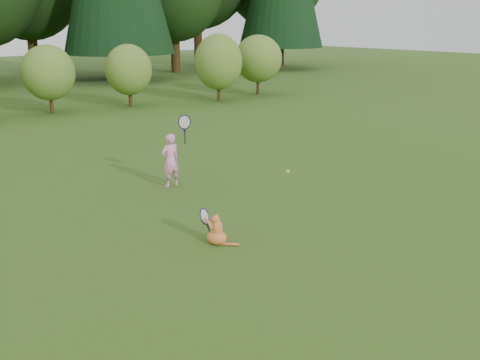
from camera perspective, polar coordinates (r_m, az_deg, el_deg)
ground at (r=8.38m, az=2.17°, el=-6.08°), size 100.00×100.00×0.00m
shrub_row at (r=19.72m, az=-22.48°, el=10.01°), size 28.00×3.00×2.80m
child at (r=10.84m, az=-7.38°, el=2.24°), size 0.60×0.35×1.63m
cat at (r=8.07m, az=-2.56°, el=-5.16°), size 0.42×0.70×0.63m
tennis_ball at (r=9.11m, az=5.11°, el=0.91°), size 0.07×0.07×0.07m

